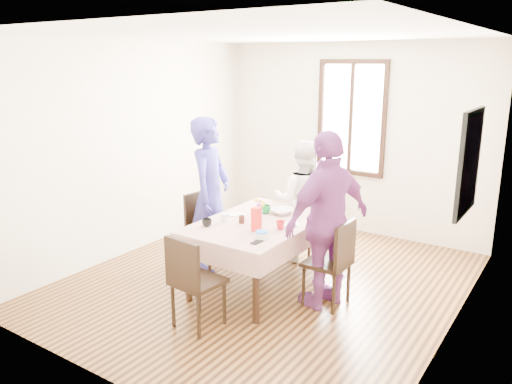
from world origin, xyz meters
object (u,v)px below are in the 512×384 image
(person_far, at_px, (303,201))
(dining_table, at_px, (259,255))
(chair_far, at_px, (303,224))
(chair_left, at_px, (209,231))
(person_right, at_px, (327,220))
(chair_right, at_px, (327,262))
(chair_near, at_px, (198,281))
(person_left, at_px, (210,195))

(person_far, bearing_deg, dining_table, 67.63)
(chair_far, bearing_deg, person_far, 87.74)
(chair_left, xyz_separation_m, person_right, (1.58, -0.09, 0.45))
(chair_right, height_order, chair_near, same)
(chair_right, relative_size, person_left, 0.50)
(person_far, height_order, person_right, person_right)
(chair_right, bearing_deg, chair_left, 87.98)
(person_right, bearing_deg, dining_table, -66.42)
(chair_left, bearing_deg, person_far, 144.08)
(chair_near, xyz_separation_m, person_left, (-0.78, 1.16, 0.46))
(chair_near, bearing_deg, dining_table, 95.61)
(chair_left, bearing_deg, chair_far, 144.69)
(person_right, bearing_deg, person_far, -120.59)
(person_left, bearing_deg, chair_right, -108.65)
(dining_table, bearing_deg, chair_left, 170.15)
(chair_left, distance_m, chair_far, 1.19)
(chair_far, bearing_deg, chair_right, 127.19)
(person_far, bearing_deg, chair_far, -112.37)
(chair_right, relative_size, chair_far, 1.00)
(chair_near, distance_m, person_left, 1.47)
(chair_far, height_order, chair_near, same)
(dining_table, bearing_deg, chair_near, -90.00)
(person_left, bearing_deg, chair_left, 74.71)
(chair_right, xyz_separation_m, person_far, (-0.80, 0.96, 0.31))
(person_left, bearing_deg, chair_far, -56.81)
(dining_table, xyz_separation_m, person_left, (-0.78, 0.14, 0.54))
(chair_far, xyz_separation_m, person_far, (0.00, -0.02, 0.31))
(dining_table, bearing_deg, person_right, 3.40)
(chair_right, relative_size, person_right, 0.50)
(chair_near, xyz_separation_m, person_far, (0.00, 2.03, 0.31))
(chair_left, xyz_separation_m, chair_near, (0.80, -1.16, 0.00))
(person_far, bearing_deg, chair_near, 67.63)
(chair_left, xyz_separation_m, chair_right, (1.61, -0.09, 0.00))
(person_left, xyz_separation_m, person_far, (0.78, 0.86, -0.15))
(chair_far, relative_size, person_left, 0.50)
(chair_left, distance_m, chair_near, 1.41)
(dining_table, height_order, chair_near, chair_near)
(dining_table, distance_m, chair_right, 0.81)
(person_left, height_order, person_right, person_left)
(chair_right, distance_m, person_left, 1.65)
(dining_table, relative_size, chair_left, 1.63)
(chair_right, xyz_separation_m, person_right, (-0.02, -0.00, 0.45))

